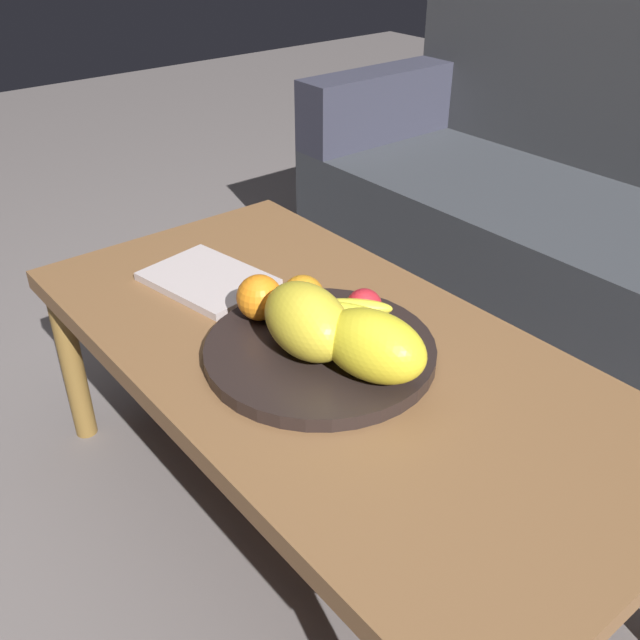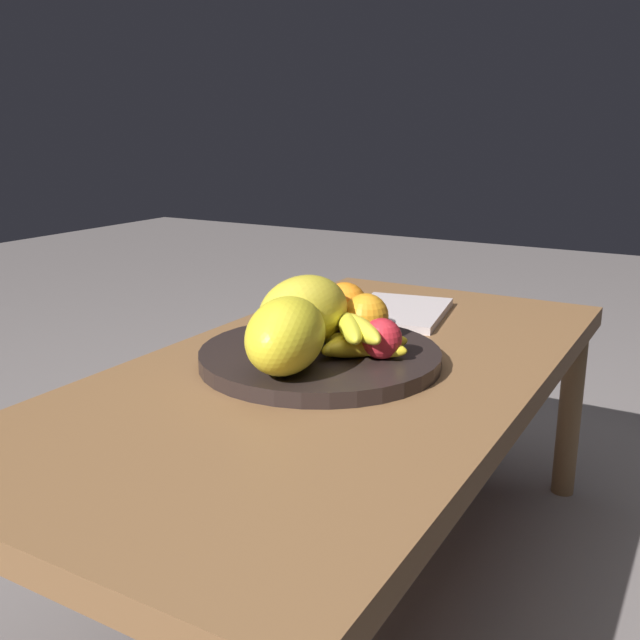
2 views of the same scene
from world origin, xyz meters
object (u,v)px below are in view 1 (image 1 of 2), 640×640
(magazine, at_px, (208,280))
(orange_left, at_px, (303,297))
(fruit_bowl, at_px, (320,351))
(apple_front, at_px, (364,306))
(melon_smaller_beside, at_px, (373,346))
(banana_bunch, at_px, (347,316))
(couch, at_px, (596,232))
(melon_large_front, at_px, (307,321))
(coffee_table, at_px, (327,368))
(orange_front, at_px, (259,298))

(magazine, bearing_deg, orange_left, 0.63)
(fruit_bowl, relative_size, apple_front, 6.13)
(fruit_bowl, height_order, apple_front, apple_front)
(melon_smaller_beside, xyz_separation_m, magazine, (-0.47, -0.02, -0.07))
(orange_left, bearing_deg, banana_bunch, 19.12)
(apple_front, xyz_separation_m, banana_bunch, (0.00, -0.04, -0.00))
(couch, height_order, apple_front, couch)
(melon_large_front, relative_size, magazine, 0.74)
(melon_large_front, bearing_deg, coffee_table, 106.53)
(melon_large_front, xyz_separation_m, magazine, (-0.35, 0.02, -0.08))
(melon_large_front, distance_m, magazine, 0.36)
(magazine, bearing_deg, banana_bunch, 2.80)
(couch, xyz_separation_m, banana_bunch, (0.13, -1.03, 0.18))
(fruit_bowl, distance_m, apple_front, 0.12)
(coffee_table, xyz_separation_m, fruit_bowl, (0.02, -0.03, 0.06))
(coffee_table, distance_m, couch, 1.08)
(couch, xyz_separation_m, magazine, (-0.21, -1.11, 0.14))
(banana_bunch, bearing_deg, apple_front, 91.62)
(couch, bearing_deg, melon_large_front, -82.79)
(melon_large_front, xyz_separation_m, banana_bunch, (-0.01, 0.10, -0.03))
(orange_left, bearing_deg, melon_large_front, -34.18)
(melon_large_front, bearing_deg, banana_bunch, 95.55)
(orange_front, xyz_separation_m, apple_front, (0.13, 0.14, -0.01))
(couch, xyz_separation_m, orange_left, (0.05, -1.06, 0.20))
(fruit_bowl, height_order, melon_smaller_beside, melon_smaller_beside)
(melon_smaller_beside, xyz_separation_m, banana_bunch, (-0.13, 0.06, -0.03))
(fruit_bowl, xyz_separation_m, orange_left, (-0.09, 0.04, 0.05))
(coffee_table, distance_m, orange_left, 0.14)
(melon_large_front, height_order, banana_bunch, melon_large_front)
(fruit_bowl, bearing_deg, couch, 97.30)
(melon_large_front, bearing_deg, magazine, 177.25)
(fruit_bowl, height_order, melon_large_front, melon_large_front)
(orange_left, bearing_deg, orange_front, -123.79)
(couch, distance_m, apple_front, 1.02)
(orange_left, distance_m, banana_bunch, 0.09)
(couch, relative_size, orange_front, 20.40)
(fruit_bowl, distance_m, orange_left, 0.11)
(orange_front, height_order, magazine, orange_front)
(coffee_table, bearing_deg, melon_large_front, -73.47)
(magazine, bearing_deg, coffee_table, -3.20)
(coffee_table, distance_m, orange_front, 0.17)
(fruit_bowl, xyz_separation_m, melon_smaller_beside, (0.12, 0.01, 0.07))
(couch, bearing_deg, orange_front, -89.85)
(apple_front, distance_m, banana_bunch, 0.04)
(banana_bunch, bearing_deg, melon_smaller_beside, -23.86)
(melon_smaller_beside, xyz_separation_m, apple_front, (-0.13, 0.10, -0.02))
(melon_smaller_beside, bearing_deg, orange_left, 173.13)
(orange_front, distance_m, magazine, 0.22)
(banana_bunch, bearing_deg, melon_large_front, -84.45)
(orange_front, bearing_deg, magazine, 175.78)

